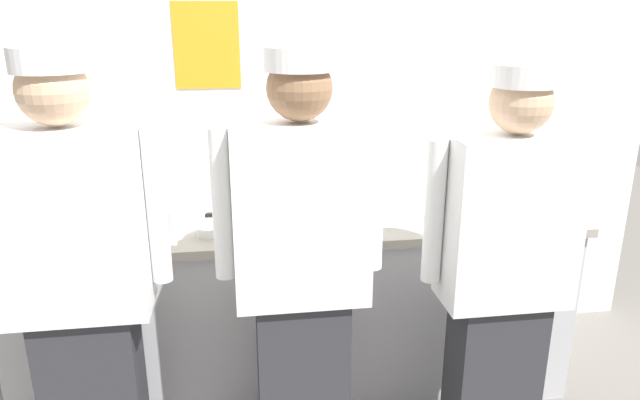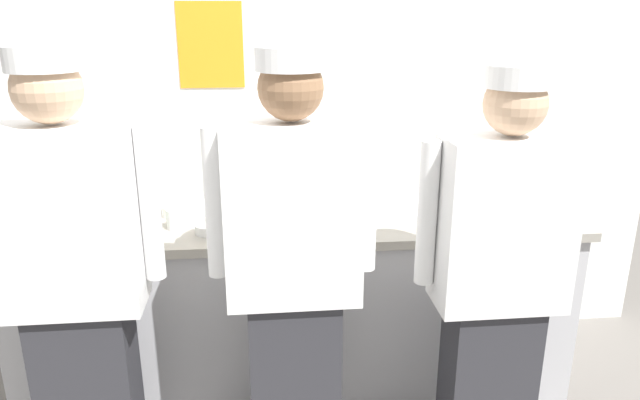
% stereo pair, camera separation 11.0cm
% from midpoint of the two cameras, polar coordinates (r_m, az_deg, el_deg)
% --- Properties ---
extents(wall_back, '(4.04, 0.11, 2.73)m').
position_cam_midpoint_polar(wall_back, '(3.08, -4.44, 9.93)').
color(wall_back, white).
rests_on(wall_back, ground).
extents(prep_counter, '(2.57, 0.72, 0.89)m').
position_cam_midpoint_polar(prep_counter, '(2.89, -3.30, -9.85)').
color(prep_counter, '#B2B2B7').
rests_on(prep_counter, ground).
extents(chef_near_left, '(0.61, 0.24, 1.69)m').
position_cam_midpoint_polar(chef_near_left, '(2.19, -23.65, -7.58)').
color(chef_near_left, '#2D2D33').
rests_on(chef_near_left, ground).
extents(chef_center, '(0.61, 0.24, 1.69)m').
position_cam_midpoint_polar(chef_center, '(2.12, -3.31, -6.98)').
color(chef_center, '#2D2D33').
rests_on(chef_center, ground).
extents(chef_far_right, '(0.59, 0.24, 1.63)m').
position_cam_midpoint_polar(chef_far_right, '(2.25, 15.97, -7.12)').
color(chef_far_right, '#2D2D33').
rests_on(chef_far_right, ground).
extents(plate_stack_front, '(0.19, 0.19, 0.08)m').
position_cam_midpoint_polar(plate_stack_front, '(2.73, -2.73, -0.54)').
color(plate_stack_front, white).
rests_on(plate_stack_front, prep_counter).
extents(plate_stack_rear, '(0.21, 0.21, 0.05)m').
position_cam_midpoint_polar(plate_stack_rear, '(2.79, -14.19, -1.02)').
color(plate_stack_rear, white).
rests_on(plate_stack_rear, prep_counter).
extents(mixing_bowl_steel, '(0.31, 0.31, 0.10)m').
position_cam_midpoint_polar(mixing_bowl_steel, '(2.91, 14.18, 0.30)').
color(mixing_bowl_steel, '#B7BABF').
rests_on(mixing_bowl_steel, prep_counter).
extents(sheet_tray, '(0.47, 0.37, 0.02)m').
position_cam_midpoint_polar(sheet_tray, '(2.82, 6.07, -0.66)').
color(sheet_tray, '#B7BABF').
rests_on(sheet_tray, prep_counter).
extents(squeeze_bottle_primary, '(0.06, 0.06, 0.18)m').
position_cam_midpoint_polar(squeeze_bottle_primary, '(2.76, -23.65, -0.92)').
color(squeeze_bottle_primary, orange).
rests_on(squeeze_bottle_primary, prep_counter).
extents(squeeze_bottle_secondary, '(0.06, 0.06, 0.18)m').
position_cam_midpoint_polar(squeeze_bottle_secondary, '(2.67, 13.58, -0.50)').
color(squeeze_bottle_secondary, orange).
rests_on(squeeze_bottle_secondary, prep_counter).
extents(squeeze_bottle_spare, '(0.06, 0.06, 0.19)m').
position_cam_midpoint_polar(squeeze_bottle_spare, '(2.69, -20.06, -0.81)').
color(squeeze_bottle_spare, '#56A333').
rests_on(squeeze_bottle_spare, prep_counter).
extents(ramekin_red_sauce, '(0.08, 0.08, 0.05)m').
position_cam_midpoint_polar(ramekin_red_sauce, '(2.77, -17.92, -1.50)').
color(ramekin_red_sauce, white).
rests_on(ramekin_red_sauce, prep_counter).
extents(ramekin_orange_sauce, '(0.10, 0.10, 0.04)m').
position_cam_midpoint_polar(ramekin_orange_sauce, '(2.53, -11.96, -2.91)').
color(ramekin_orange_sauce, white).
rests_on(ramekin_orange_sauce, prep_counter).
extents(ramekin_yellow_sauce, '(0.10, 0.10, 0.04)m').
position_cam_midpoint_polar(ramekin_yellow_sauce, '(2.56, -5.29, -2.34)').
color(ramekin_yellow_sauce, white).
rests_on(ramekin_yellow_sauce, prep_counter).
extents(deli_cup, '(0.09, 0.09, 0.09)m').
position_cam_midpoint_polar(deli_cup, '(2.61, -14.85, -1.97)').
color(deli_cup, white).
rests_on(deli_cup, prep_counter).
extents(chefs_knife, '(0.27, 0.03, 0.02)m').
position_cam_midpoint_polar(chefs_knife, '(2.76, -10.38, -1.41)').
color(chefs_knife, '#B7BABF').
rests_on(chefs_knife, prep_counter).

